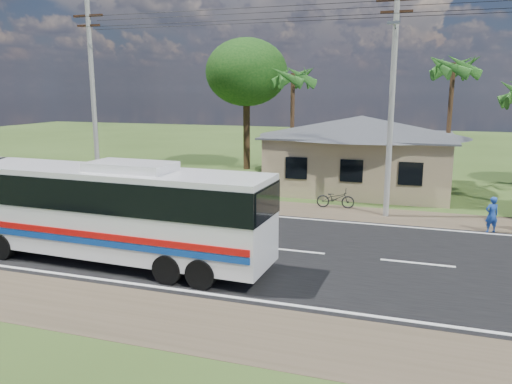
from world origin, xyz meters
The scene contains 10 objects.
ground centered at (0.00, 0.00, 0.00)m, with size 120.00×120.00×0.00m, color #2D4518.
road centered at (0.00, 0.00, 0.01)m, with size 120.00×16.00×0.03m.
house centered at (1.00, 13.00, 2.64)m, with size 12.40×10.00×5.00m.
utility_poles centered at (2.67, 6.49, 5.77)m, with size 32.80×2.22×11.00m.
palm_mid centered at (6.00, 15.50, 7.16)m, with size 2.80×2.80×8.20m.
palm_far centered at (-4.00, 16.00, 6.68)m, with size 2.80×2.80×7.70m.
tree_behind_house centered at (-8.00, 18.00, 7.12)m, with size 6.00×6.00×9.61m.
coach_bus centered at (-5.71, -3.11, 2.05)m, with size 11.63×2.87×3.59m.
motorcycle centered at (0.44, 7.42, 0.50)m, with size 0.66×1.90×1.00m, color black.
person centered at (7.40, 5.02, 0.77)m, with size 0.56×0.37×1.55m, color #1C419B.
Camera 1 is at (4.25, -17.40, 5.97)m, focal length 35.00 mm.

